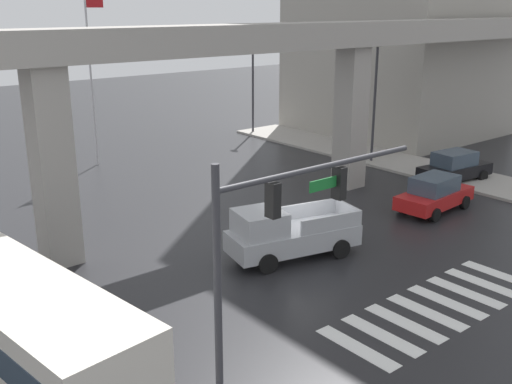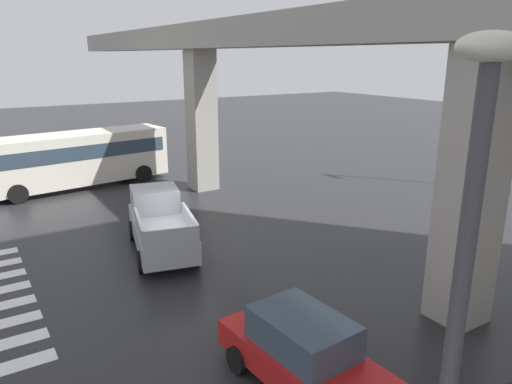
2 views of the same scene
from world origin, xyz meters
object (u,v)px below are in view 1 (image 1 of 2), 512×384
Objects in this scene: flagpole at (92,68)px; sedan_red at (434,194)px; sedan_black at (455,167)px; street_lamp_mid_block at (375,89)px; pickup_truck at (286,234)px; traffic_signal_mast at (276,227)px; city_bus at (3,315)px; street_lamp_far_north at (253,73)px.

sedan_red is at bearing -65.20° from flagpole.
sedan_black is 5.52m from sedan_red.
street_lamp_mid_block is at bearing 58.70° from sedan_red.
sedan_red is 0.44× the size of flagpole.
pickup_truck is 18.65m from flagpole.
traffic_signal_mast is 0.90× the size of street_lamp_mid_block.
traffic_signal_mast reaches higher than city_bus.
traffic_signal_mast is 32.09m from street_lamp_far_north.
sedan_black is at bearing 6.89° from city_bus.
sedan_red is 9.95m from street_lamp_mid_block.
sedan_black is at bearing -87.39° from street_lamp_mid_block.
sedan_red is 20.71m from flagpole.
sedan_black is 6.77m from street_lamp_mid_block.
flagpole is (-13.23, -1.30, 1.28)m from street_lamp_far_north.
pickup_truck is 24.08m from street_lamp_far_north.
flagpole is (-8.43, 18.25, 4.98)m from sedan_red.
street_lamp_far_north is at bearing 90.00° from street_lamp_mid_block.
street_lamp_mid_block reaches higher than traffic_signal_mast.
pickup_truck is at bearing 178.38° from sedan_red.
flagpole is (-13.48, 16.03, 4.98)m from sedan_black.
street_lamp_far_north is (-0.26, 17.33, 3.70)m from sedan_black.
pickup_truck is at bearing 45.98° from traffic_signal_mast.
city_bus is at bearing -160.66° from street_lamp_mid_block.
city_bus reaches higher than sedan_red.
traffic_signal_mast is 0.64× the size of flagpole.
sedan_black is at bearing 7.87° from pickup_truck.
city_bus is at bearing 135.34° from traffic_signal_mast.
pickup_truck is 9.17m from sedan_red.
flagpole is at bearing 114.80° from sedan_red.
sedan_black is at bearing 23.75° from sedan_red.
flagpole is at bearing 87.65° from pickup_truck.
flagpole is at bearing 58.82° from city_bus.
pickup_truck is at bearing 5.61° from city_bus.
pickup_truck is 0.83× the size of traffic_signal_mast.
sedan_black is 0.62× the size of street_lamp_far_north.
traffic_signal_mast is (-14.96, -5.74, 3.54)m from sedan_red.
city_bus is 1.09× the size of flagpole.
city_bus reaches higher than sedan_black.
flagpole reaches higher than street_lamp_far_north.
pickup_truck is 0.75× the size of street_lamp_far_north.
street_lamp_mid_block reaches higher than pickup_truck.
flagpole is (-13.23, 10.36, 1.28)m from street_lamp_mid_block.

